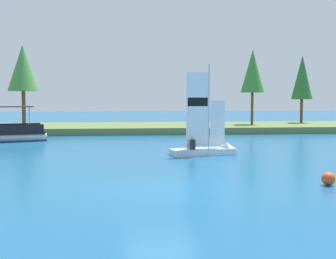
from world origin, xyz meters
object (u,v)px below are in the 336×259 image
shoreline_tree_left (23,68)px  shoreline_tree_centre (302,78)px  sailboat (213,148)px  pontoon_boat (6,133)px  shoreline_tree_midleft (253,71)px  channel_buoy (328,179)px

shoreline_tree_left → shoreline_tree_centre: shoreline_tree_left is taller
sailboat → pontoon_boat: sailboat is taller
shoreline_tree_centre → pontoon_boat: shoreline_tree_centre is taller
shoreline_tree_left → shoreline_tree_midleft: shoreline_tree_left is taller
sailboat → shoreline_tree_midleft: bearing=54.0°
sailboat → pontoon_boat: 17.15m
pontoon_boat → shoreline_tree_centre: bearing=5.8°
shoreline_tree_midleft → pontoon_boat: (-22.16, -9.53, -5.39)m
pontoon_boat → shoreline_tree_midleft: bearing=5.9°
channel_buoy → pontoon_boat: bearing=131.1°
shoreline_tree_left → shoreline_tree_centre: (29.20, 3.05, -0.60)m
shoreline_tree_left → channel_buoy: shoreline_tree_left is taller
shoreline_tree_midleft → shoreline_tree_centre: bearing=23.0°
shoreline_tree_midleft → shoreline_tree_left: bearing=-179.1°
shoreline_tree_left → shoreline_tree_midleft: bearing=0.9°
shoreline_tree_midleft → sailboat: size_ratio=1.36×
shoreline_tree_centre → channel_buoy: (-11.88, -31.39, -5.33)m
shoreline_tree_left → shoreline_tree_centre: 29.37m
shoreline_tree_left → channel_buoy: 33.74m
pontoon_boat → channel_buoy: bearing=-66.3°
shoreline_tree_midleft → sailboat: shoreline_tree_midleft is taller
shoreline_tree_centre → channel_buoy: shoreline_tree_centre is taller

